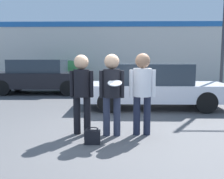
# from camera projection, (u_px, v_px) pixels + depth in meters

# --- Properties ---
(ground_plane) EXTENTS (56.00, 56.00, 0.00)m
(ground_plane) POSITION_uv_depth(u_px,v_px,m) (110.00, 137.00, 5.24)
(ground_plane) COLOR #4C4C4F
(storefront_building) EXTENTS (24.00, 0.22, 3.82)m
(storefront_building) POSITION_uv_depth(u_px,v_px,m) (115.00, 54.00, 15.04)
(storefront_building) COLOR silver
(storefront_building) RESTS_ON ground
(person_left) EXTENTS (0.51, 0.34, 1.71)m
(person_left) POSITION_uv_depth(u_px,v_px,m) (82.00, 87.00, 5.31)
(person_left) COLOR black
(person_left) RESTS_ON ground
(person_middle_with_frisbee) EXTENTS (0.52, 0.57, 1.72)m
(person_middle_with_frisbee) POSITION_uv_depth(u_px,v_px,m) (112.00, 87.00, 5.19)
(person_middle_with_frisbee) COLOR #2D3347
(person_middle_with_frisbee) RESTS_ON ground
(person_right) EXTENTS (0.56, 0.39, 1.74)m
(person_right) POSITION_uv_depth(u_px,v_px,m) (142.00, 86.00, 5.26)
(person_right) COLOR #1E2338
(person_right) RESTS_ON ground
(parked_car_near) EXTENTS (4.75, 1.82, 1.46)m
(parked_car_near) POSITION_uv_depth(u_px,v_px,m) (152.00, 86.00, 8.23)
(parked_car_near) COLOR silver
(parked_car_near) RESTS_ON ground
(parked_car_far) EXTENTS (4.67, 1.96, 1.58)m
(parked_car_far) POSITION_uv_depth(u_px,v_px,m) (40.00, 76.00, 11.75)
(parked_car_far) COLOR black
(parked_car_far) RESTS_ON ground
(shrub) EXTENTS (1.54, 1.54, 1.54)m
(shrub) POSITION_uv_depth(u_px,v_px,m) (70.00, 74.00, 14.29)
(shrub) COLOR #387A3D
(shrub) RESTS_ON ground
(handbag) EXTENTS (0.30, 0.23, 0.31)m
(handbag) POSITION_uv_depth(u_px,v_px,m) (92.00, 136.00, 4.77)
(handbag) COLOR black
(handbag) RESTS_ON ground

